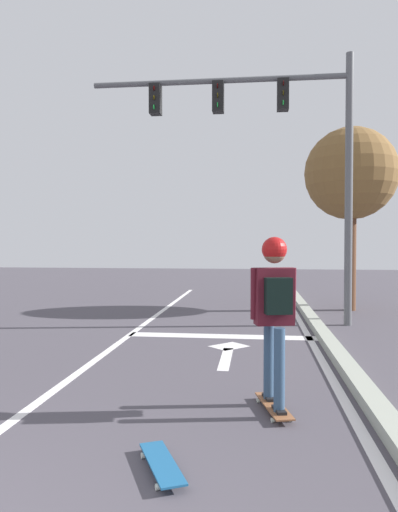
{
  "coord_description": "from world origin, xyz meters",
  "views": [
    {
      "loc": [
        2.46,
        -1.22,
        1.74
      ],
      "look_at": [
        1.62,
        5.8,
        1.53
      ],
      "focal_mm": 33.59,
      "sensor_mm": 36.0,
      "label": 1
    }
  ],
  "objects_px": {
    "skateboard": "(274,406)",
    "skater": "(275,298)",
    "traffic_signal_mast": "(271,131)",
    "roadside_tree": "(351,175)",
    "spare_skateboard": "(162,463)"
  },
  "relations": [
    {
      "from": "skateboard",
      "to": "skater",
      "type": "relative_size",
      "value": 0.5
    },
    {
      "from": "skater",
      "to": "traffic_signal_mast",
      "type": "height_order",
      "value": "traffic_signal_mast"
    },
    {
      "from": "roadside_tree",
      "to": "spare_skateboard",
      "type": "bearing_deg",
      "value": -108.91
    },
    {
      "from": "spare_skateboard",
      "to": "roadside_tree",
      "type": "height_order",
      "value": "roadside_tree"
    },
    {
      "from": "skateboard",
      "to": "traffic_signal_mast",
      "type": "height_order",
      "value": "traffic_signal_mast"
    },
    {
      "from": "skater",
      "to": "skateboard",
      "type": "bearing_deg",
      "value": 103.73
    },
    {
      "from": "skateboard",
      "to": "skater",
      "type": "bearing_deg",
      "value": -76.27
    },
    {
      "from": "skater",
      "to": "spare_skateboard",
      "type": "bearing_deg",
      "value": -122.96
    },
    {
      "from": "skateboard",
      "to": "roadside_tree",
      "type": "relative_size",
      "value": 0.19
    },
    {
      "from": "spare_skateboard",
      "to": "skateboard",
      "type": "bearing_deg",
      "value": 57.43
    },
    {
      "from": "roadside_tree",
      "to": "skater",
      "type": "bearing_deg",
      "value": -106.04
    },
    {
      "from": "traffic_signal_mast",
      "to": "roadside_tree",
      "type": "bearing_deg",
      "value": 47.62
    },
    {
      "from": "skater",
      "to": "spare_skateboard",
      "type": "xyz_separation_m",
      "value": [
        -0.89,
        -1.38,
        -1.11
      ]
    },
    {
      "from": "skateboard",
      "to": "traffic_signal_mast",
      "type": "relative_size",
      "value": 0.15
    },
    {
      "from": "spare_skateboard",
      "to": "skater",
      "type": "bearing_deg",
      "value": 57.04
    }
  ]
}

